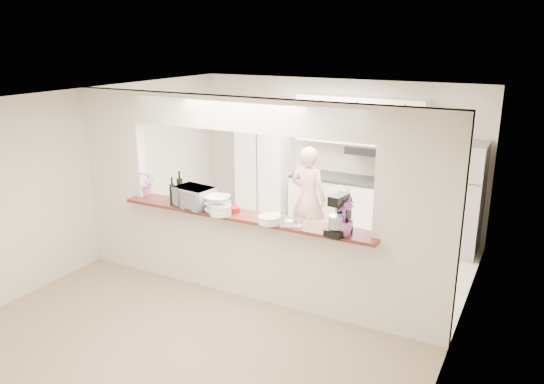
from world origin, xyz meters
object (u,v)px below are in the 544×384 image
Objects in this scene: toaster_oven at (194,197)px; person at (308,199)px; refrigerator at (456,198)px; stand_mixer at (339,216)px.

toaster_oven is 2.06m from person.
refrigerator is 1.07× the size of person.
person is (-2.01, -0.88, -0.05)m from refrigerator.
toaster_oven is 0.30× the size of person.
stand_mixer is at bearing 7.68° from toaster_oven.
refrigerator is at bearing 74.02° from stand_mixer.
toaster_oven is at bearing 72.30° from person.
stand_mixer is (-0.80, -2.78, 0.44)m from refrigerator.
refrigerator is 3.91m from toaster_oven.
toaster_oven is (-2.75, -2.75, 0.37)m from refrigerator.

